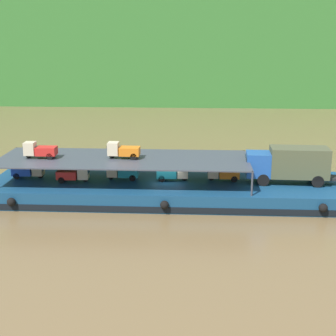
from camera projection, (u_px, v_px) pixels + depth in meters
name	position (u px, v px, depth m)	size (l,w,h in m)	color
ground_plane	(168.00, 198.00, 42.50)	(400.00, 400.00, 0.00)	brown
hillside_far_bank	(187.00, 20.00, 108.17)	(140.20, 36.39, 30.44)	#33702D
cargo_barge	(168.00, 190.00, 42.29)	(30.56, 8.62, 1.50)	navy
covered_lorry	(289.00, 164.00, 41.23)	(7.91, 2.51, 3.10)	#1E4C99
cargo_rack	(123.00, 159.00, 41.82)	(21.36, 7.26, 2.00)	#383D47
mini_truck_lower_stern	(29.00, 170.00, 43.02)	(2.75, 1.22, 1.38)	#1E47B7
mini_truck_lower_aft	(74.00, 174.00, 41.90)	(2.79, 1.29, 1.38)	red
mini_truck_lower_mid	(122.00, 172.00, 42.58)	(2.75, 1.21, 1.38)	teal
mini_truck_lower_fore	(173.00, 173.00, 42.28)	(2.75, 1.21, 1.38)	teal
mini_truck_lower_bow	(223.00, 173.00, 42.23)	(2.75, 1.22, 1.38)	orange
mini_truck_upper_stern	(40.00, 150.00, 41.74)	(2.76, 1.23, 1.38)	red
mini_truck_upper_mid	(123.00, 150.00, 41.66)	(2.76, 1.24, 1.38)	orange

